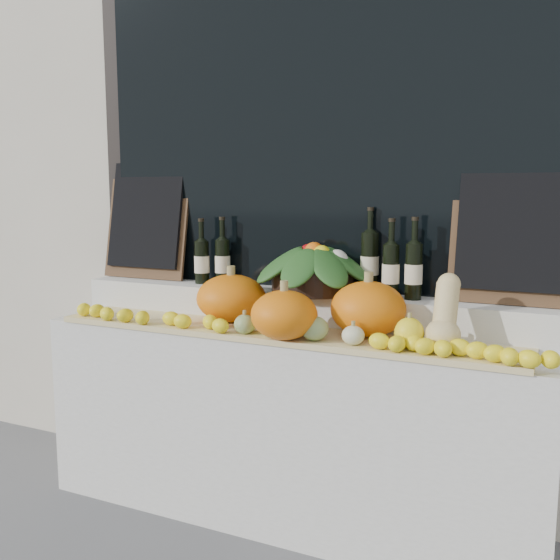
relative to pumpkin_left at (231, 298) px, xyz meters
The scene contains 18 objects.
storefront_facade 1.47m from the pumpkin_left, 70.63° to the left, with size 7.00×0.94×4.50m.
display_sill 0.63m from the pumpkin_left, ahead, with size 2.30×0.55×0.88m, color silver.
rear_tier 0.33m from the pumpkin_left, 34.99° to the left, with size 2.30×0.25×0.16m, color silver.
straw_bedding 0.31m from the pumpkin_left, 18.47° to the right, with size 2.10×0.32×0.03m, color tan.
pumpkin_left is the anchor object (origin of this frame).
pumpkin_right 0.66m from the pumpkin_left, ahead, with size 0.31×0.31×0.23m, color orange.
pumpkin_center 0.42m from the pumpkin_left, 30.06° to the right, with size 0.27×0.27×0.20m, color orange.
butternut_squash 0.99m from the pumpkin_left, ahead, with size 0.13×0.20×0.29m.
decorative_gourds 0.53m from the pumpkin_left, 19.12° to the right, with size 0.79×0.17×0.14m.
lemon_heap 0.34m from the pumpkin_left, 36.78° to the right, with size 2.20×0.16×0.06m, color yellow, non-canonical shape.
produce_bowl 0.41m from the pumpkin_left, 26.73° to the left, with size 0.59×0.59×0.24m.
wine_bottle_far_left 0.36m from the pumpkin_left, 145.32° to the left, with size 0.08×0.08×0.33m.
wine_bottle_near_left 0.30m from the pumpkin_left, 128.56° to the left, with size 0.08×0.08×0.34m.
wine_bottle_tall 0.65m from the pumpkin_left, 23.18° to the left, with size 0.08×0.08×0.39m.
wine_bottle_near_right 0.74m from the pumpkin_left, 13.81° to the left, with size 0.08×0.08×0.35m.
wine_bottle_far_right 0.83m from the pumpkin_left, 12.42° to the left, with size 0.08×0.08×0.36m.
chalkboard_left 0.78m from the pumpkin_left, 159.15° to the left, with size 0.50×0.14×0.61m.
chalkboard_right 1.26m from the pumpkin_left, 11.86° to the left, with size 0.50×0.14×0.61m.
Camera 1 is at (1.14, -0.98, 1.51)m, focal length 40.00 mm.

